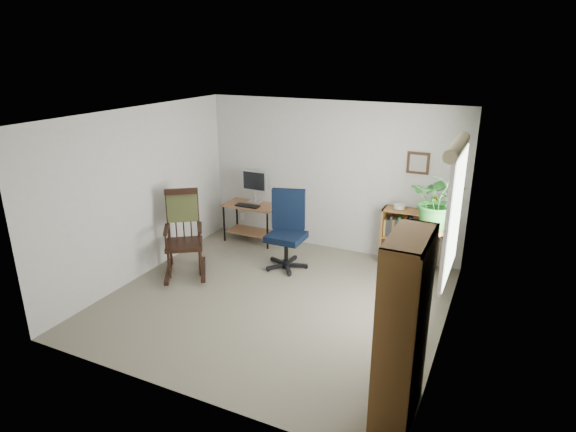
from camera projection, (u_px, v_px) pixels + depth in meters
The scene contains 18 objects.
floor at pixel (275, 300), 6.32m from camera, with size 4.20×4.00×0.00m, color slate.
ceiling at pixel (273, 116), 5.53m from camera, with size 4.20×4.00×0.00m, color silver.
wall_back at pixel (331, 177), 7.63m from camera, with size 4.20×0.00×2.40m, color beige.
wall_front at pixel (172, 281), 4.22m from camera, with size 4.20×0.00×2.40m, color beige.
wall_left at pixel (141, 193), 6.77m from camera, with size 0.00×4.00×2.40m, color beige.
wall_right at pixel (451, 242), 5.08m from camera, with size 0.00×4.00×2.40m, color beige.
window at pixel (453, 215), 5.29m from camera, with size 0.12×1.20×1.50m, color white, non-canonical shape.
desk at pixel (252, 223), 8.19m from camera, with size 0.90×0.50×0.65m, color #926240, non-canonical shape.
monitor at pixel (255, 186), 8.11m from camera, with size 0.46×0.16×0.56m, color #B7B7BB, non-canonical shape.
keyboard at pixel (247, 206), 7.98m from camera, with size 0.40×0.15×0.03m, color black.
office_chair at pixel (286, 231), 7.08m from camera, with size 0.65×0.65×1.18m, color black, non-canonical shape.
rocking_chair at pixel (183, 233), 6.89m from camera, with size 0.65×1.08×1.25m, color black, non-canonical shape.
low_bookshelf at pixel (409, 239), 7.19m from camera, with size 0.84×0.28×0.88m, color brown, non-canonical shape.
tall_bookshelf at pixel (403, 331), 4.08m from camera, with size 0.33×0.76×1.74m, color brown, non-canonical shape.
plant_stand at pixel (432, 260), 6.29m from camera, with size 0.29×0.29×1.03m, color black, non-canonical shape.
spider_plant at pixel (442, 173), 5.90m from camera, with size 1.69×1.88×1.46m, color #246724.
potted_plant_small at pixel (432, 210), 6.92m from camera, with size 0.13×0.24×0.11m, color #246724.
framed_picture at pixel (418, 163), 6.95m from camera, with size 0.32×0.04×0.32m, color black, non-canonical shape.
Camera 1 is at (2.54, -4.99, 3.13)m, focal length 30.00 mm.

